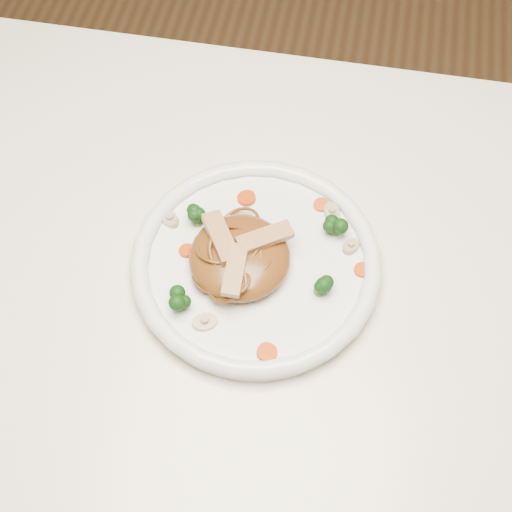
# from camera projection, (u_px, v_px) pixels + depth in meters

# --- Properties ---
(ground) EXTENTS (4.00, 4.00, 0.00)m
(ground) POSITION_uv_depth(u_px,v_px,m) (251.00, 483.00, 1.43)
(ground) COLOR #4F321B
(ground) RESTS_ON ground
(table) EXTENTS (1.20, 0.80, 0.75)m
(table) POSITION_uv_depth(u_px,v_px,m) (247.00, 349.00, 0.87)
(table) COLOR silver
(table) RESTS_ON ground
(plate) EXTENTS (0.33, 0.33, 0.02)m
(plate) POSITION_uv_depth(u_px,v_px,m) (256.00, 266.00, 0.81)
(plate) COLOR white
(plate) RESTS_ON table
(noodle_mound) EXTENTS (0.14, 0.14, 0.04)m
(noodle_mound) POSITION_uv_depth(u_px,v_px,m) (240.00, 257.00, 0.79)
(noodle_mound) COLOR #5E3211
(noodle_mound) RESTS_ON plate
(chicken_a) EXTENTS (0.06, 0.05, 0.01)m
(chicken_a) POSITION_uv_depth(u_px,v_px,m) (265.00, 237.00, 0.78)
(chicken_a) COLOR tan
(chicken_a) RESTS_ON noodle_mound
(chicken_b) EXTENTS (0.05, 0.07, 0.01)m
(chicken_b) POSITION_uv_depth(u_px,v_px,m) (221.00, 237.00, 0.78)
(chicken_b) COLOR tan
(chicken_b) RESTS_ON noodle_mound
(chicken_c) EXTENTS (0.02, 0.06, 0.01)m
(chicken_c) POSITION_uv_depth(u_px,v_px,m) (235.00, 270.00, 0.76)
(chicken_c) COLOR tan
(chicken_c) RESTS_ON noodle_mound
(broccoli_0) EXTENTS (0.03, 0.03, 0.03)m
(broccoli_0) POSITION_uv_depth(u_px,v_px,m) (336.00, 223.00, 0.81)
(broccoli_0) COLOR #0F370B
(broccoli_0) RESTS_ON plate
(broccoli_1) EXTENTS (0.03, 0.03, 0.03)m
(broccoli_1) POSITION_uv_depth(u_px,v_px,m) (197.00, 216.00, 0.82)
(broccoli_1) COLOR #0F370B
(broccoli_1) RESTS_ON plate
(broccoli_2) EXTENTS (0.03, 0.03, 0.03)m
(broccoli_2) POSITION_uv_depth(u_px,v_px,m) (179.00, 299.00, 0.76)
(broccoli_2) COLOR #0F370B
(broccoli_2) RESTS_ON plate
(broccoli_3) EXTENTS (0.03, 0.03, 0.03)m
(broccoli_3) POSITION_uv_depth(u_px,v_px,m) (321.00, 286.00, 0.77)
(broccoli_3) COLOR #0F370B
(broccoli_3) RESTS_ON plate
(carrot_0) EXTENTS (0.02, 0.02, 0.00)m
(carrot_0) POSITION_uv_depth(u_px,v_px,m) (321.00, 205.00, 0.84)
(carrot_0) COLOR #BF3D07
(carrot_0) RESTS_ON plate
(carrot_1) EXTENTS (0.02, 0.02, 0.00)m
(carrot_1) POSITION_uv_depth(u_px,v_px,m) (187.00, 251.00, 0.81)
(carrot_1) COLOR #BF3D07
(carrot_1) RESTS_ON plate
(carrot_2) EXTENTS (0.02, 0.02, 0.00)m
(carrot_2) POSITION_uv_depth(u_px,v_px,m) (362.00, 270.00, 0.80)
(carrot_2) COLOR #BF3D07
(carrot_2) RESTS_ON plate
(carrot_3) EXTENTS (0.03, 0.03, 0.00)m
(carrot_3) POSITION_uv_depth(u_px,v_px,m) (247.00, 198.00, 0.85)
(carrot_3) COLOR #BF3D07
(carrot_3) RESTS_ON plate
(carrot_4) EXTENTS (0.02, 0.02, 0.00)m
(carrot_4) POSITION_uv_depth(u_px,v_px,m) (267.00, 352.00, 0.75)
(carrot_4) COLOR #BF3D07
(carrot_4) RESTS_ON plate
(mushroom_0) EXTENTS (0.04, 0.04, 0.01)m
(mushroom_0) POSITION_uv_depth(u_px,v_px,m) (205.00, 322.00, 0.76)
(mushroom_0) COLOR tan
(mushroom_0) RESTS_ON plate
(mushroom_1) EXTENTS (0.03, 0.03, 0.01)m
(mushroom_1) POSITION_uv_depth(u_px,v_px,m) (351.00, 246.00, 0.81)
(mushroom_1) COLOR tan
(mushroom_1) RESTS_ON plate
(mushroom_2) EXTENTS (0.03, 0.03, 0.01)m
(mushroom_2) POSITION_uv_depth(u_px,v_px,m) (170.00, 219.00, 0.83)
(mushroom_2) COLOR tan
(mushroom_2) RESTS_ON plate
(mushroom_3) EXTENTS (0.03, 0.03, 0.01)m
(mushroom_3) POSITION_uv_depth(u_px,v_px,m) (332.00, 212.00, 0.84)
(mushroom_3) COLOR tan
(mushroom_3) RESTS_ON plate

